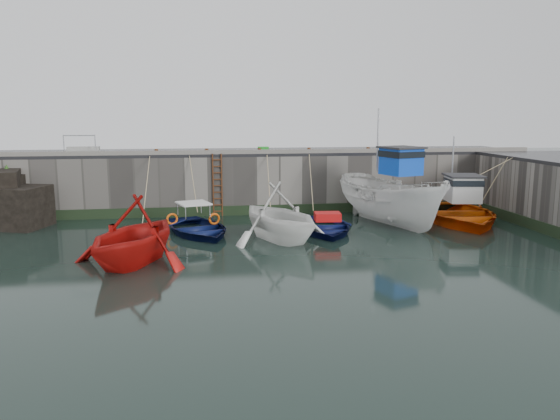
{
  "coord_description": "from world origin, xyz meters",
  "views": [
    {
      "loc": [
        -2.87,
        -17.79,
        5.18
      ],
      "look_at": [
        0.42,
        4.48,
        1.2
      ],
      "focal_mm": 35.0,
      "sensor_mm": 36.0,
      "label": 1
    }
  ],
  "objects": [
    {
      "name": "algae_back",
      "position": [
        0.0,
        9.96,
        0.25
      ],
      "size": [
        30.0,
        0.08,
        0.5
      ],
      "primitive_type": "cube",
      "color": "black",
      "rests_on": "ground"
    },
    {
      "name": "boat_near_blacktrim",
      "position": [
        0.33,
        4.19,
        0.0
      ],
      "size": [
        6.11,
        6.48,
        2.71
      ],
      "primitive_type": "imported",
      "rotation": [
        0.0,
        0.0,
        0.41
      ],
      "color": "white",
      "rests_on": "ground"
    },
    {
      "name": "kerb_back",
      "position": [
        0.0,
        10.15,
        3.26
      ],
      "size": [
        30.0,
        0.3,
        0.2
      ],
      "primitive_type": "cube",
      "color": "slate",
      "rests_on": "road_back"
    },
    {
      "name": "boat_far_white",
      "position": [
        6.05,
        6.52,
        1.16
      ],
      "size": [
        4.8,
        7.68,
        5.78
      ],
      "rotation": [
        0.0,
        0.0,
        0.31
      ],
      "color": "silver",
      "rests_on": "ground"
    },
    {
      "name": "boat_far_orange",
      "position": [
        9.49,
        6.73,
        0.46
      ],
      "size": [
        5.94,
        7.57,
        4.43
      ],
      "rotation": [
        0.0,
        0.0,
        -0.16
      ],
      "color": "#EA550C",
      "rests_on": "ground"
    },
    {
      "name": "boat_near_blue",
      "position": [
        -3.03,
        5.84,
        0.0
      ],
      "size": [
        4.78,
        5.66,
        1.0
      ],
      "primitive_type": "imported",
      "rotation": [
        0.0,
        0.0,
        0.32
      ],
      "color": "#09123D",
      "rests_on": "ground"
    },
    {
      "name": "ladder",
      "position": [
        -2.0,
        9.91,
        1.59
      ],
      "size": [
        0.51,
        0.08,
        3.2
      ],
      "color": "#3F1E0F",
      "rests_on": "ground"
    },
    {
      "name": "boat_near_navy",
      "position": [
        2.58,
        5.46,
        0.0
      ],
      "size": [
        3.69,
        4.87,
        0.95
      ],
      "primitive_type": "imported",
      "rotation": [
        0.0,
        0.0,
        -0.09
      ],
      "color": "#0A1142",
      "rests_on": "ground"
    },
    {
      "name": "bollard_e",
      "position": [
        6.0,
        10.25,
        3.3
      ],
      "size": [
        0.18,
        0.18,
        0.28
      ],
      "primitive_type": "cylinder",
      "color": "#3F1E0F",
      "rests_on": "road_back"
    },
    {
      "name": "bollard_d",
      "position": [
        2.8,
        10.25,
        3.3
      ],
      "size": [
        0.18,
        0.18,
        0.28
      ],
      "primitive_type": "cylinder",
      "color": "#3F1E0F",
      "rests_on": "road_back"
    },
    {
      "name": "ground",
      "position": [
        0.0,
        0.0,
        0.0
      ],
      "size": [
        120.0,
        120.0,
        0.0
      ],
      "primitive_type": "plane",
      "color": "black",
      "rests_on": "ground"
    },
    {
      "name": "railing",
      "position": [
        -8.75,
        11.25,
        3.36
      ],
      "size": [
        1.6,
        1.05,
        1.0
      ],
      "color": "#A5A8AD",
      "rests_on": "road_back"
    },
    {
      "name": "bollard_a",
      "position": [
        -5.0,
        10.25,
        3.3
      ],
      "size": [
        0.18,
        0.18,
        0.28
      ],
      "primitive_type": "cylinder",
      "color": "#3F1E0F",
      "rests_on": "road_back"
    },
    {
      "name": "bollard_c",
      "position": [
        0.2,
        10.25,
        3.3
      ],
      "size": [
        0.18,
        0.18,
        0.28
      ],
      "primitive_type": "cylinder",
      "color": "#3F1E0F",
      "rests_on": "road_back"
    },
    {
      "name": "algae_right",
      "position": [
        11.96,
        2.5,
        0.25
      ],
      "size": [
        0.08,
        15.0,
        0.5
      ],
      "primitive_type": "cube",
      "color": "black",
      "rests_on": "ground"
    },
    {
      "name": "road_back",
      "position": [
        0.0,
        12.5,
        3.08
      ],
      "size": [
        30.0,
        5.0,
        0.16
      ],
      "primitive_type": "cube",
      "color": "black",
      "rests_on": "quay_back"
    },
    {
      "name": "boat_near_navy_rope",
      "position": [
        2.58,
        8.98,
        0.0
      ],
      "size": [
        0.04,
        3.31,
        3.1
      ],
      "primitive_type": null,
      "color": "tan",
      "rests_on": "ground"
    },
    {
      "name": "boat_near_white",
      "position": [
        -5.23,
        1.39,
        0.0
      ],
      "size": [
        6.08,
        6.45,
        2.69
      ],
      "primitive_type": "imported",
      "rotation": [
        0.0,
        0.0,
        -0.41
      ],
      "color": "red",
      "rests_on": "ground"
    },
    {
      "name": "boat_near_blacktrim_rope",
      "position": [
        0.33,
        8.35,
        0.0
      ],
      "size": [
        0.04,
        4.21,
        3.1
      ],
      "primitive_type": null,
      "color": "tan",
      "rests_on": "ground"
    },
    {
      "name": "quay_back",
      "position": [
        0.0,
        12.5,
        1.5
      ],
      "size": [
        30.0,
        5.0,
        3.0
      ],
      "primitive_type": "cube",
      "color": "slate",
      "rests_on": "ground"
    },
    {
      "name": "boat_near_white_rope",
      "position": [
        -5.23,
        6.94,
        0.0
      ],
      "size": [
        0.04,
        6.64,
        3.1
      ],
      "primitive_type": null,
      "color": "tan",
      "rests_on": "ground"
    },
    {
      "name": "boat_near_blue_rope",
      "position": [
        -3.03,
        9.17,
        0.0
      ],
      "size": [
        0.04,
        3.09,
        3.1
      ],
      "primitive_type": null,
      "color": "tan",
      "rests_on": "ground"
    },
    {
      "name": "bollard_b",
      "position": [
        -2.5,
        10.25,
        3.3
      ],
      "size": [
        0.18,
        0.18,
        0.28
      ],
      "primitive_type": "cylinder",
      "color": "#3F1E0F",
      "rests_on": "road_back"
    },
    {
      "name": "fish_crate",
      "position": [
        0.5,
        11.14,
        3.31
      ],
      "size": [
        0.59,
        0.41,
        0.29
      ],
      "primitive_type": "cube",
      "rotation": [
        0.0,
        0.0,
        -0.04
      ],
      "color": "green",
      "rests_on": "road_back"
    }
  ]
}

